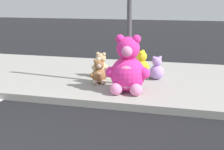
% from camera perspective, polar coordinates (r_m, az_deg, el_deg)
% --- Properties ---
extents(sidewalk, '(28.00, 4.40, 0.15)m').
position_cam_1_polar(sidewalk, '(8.64, -2.42, -0.38)').
color(sidewalk, '#9E9B93').
rests_on(sidewalk, ground_plane).
extents(sign_pole, '(0.56, 0.11, 3.20)m').
position_cam_1_polar(sign_pole, '(7.36, 3.07, 11.20)').
color(sign_pole, '#4C4C51').
rests_on(sign_pole, sidewalk).
extents(plush_pink_large, '(0.94, 0.85, 1.23)m').
position_cam_1_polar(plush_pink_large, '(6.92, 2.76, 0.98)').
color(plush_pink_large, '#F22D93').
rests_on(plush_pink_large, sidewalk).
extents(plush_brown, '(0.43, 0.41, 0.58)m').
position_cam_1_polar(plush_brown, '(7.67, -2.29, 0.22)').
color(plush_brown, olive).
rests_on(plush_brown, sidewalk).
extents(plush_lavender, '(0.41, 0.42, 0.59)m').
position_cam_1_polar(plush_lavender, '(8.14, 7.77, 0.90)').
color(plush_lavender, '#B28CD8').
rests_on(plush_lavender, sidewalk).
extents(plush_yellow, '(0.46, 0.51, 0.67)m').
position_cam_1_polar(plush_yellow, '(8.46, 5.06, 1.66)').
color(plush_yellow, yellow).
rests_on(plush_yellow, sidewalk).
extents(plush_tan, '(0.48, 0.45, 0.63)m').
position_cam_1_polar(plush_tan, '(8.32, -2.01, 1.42)').
color(plush_tan, tan).
rests_on(plush_tan, sidewalk).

